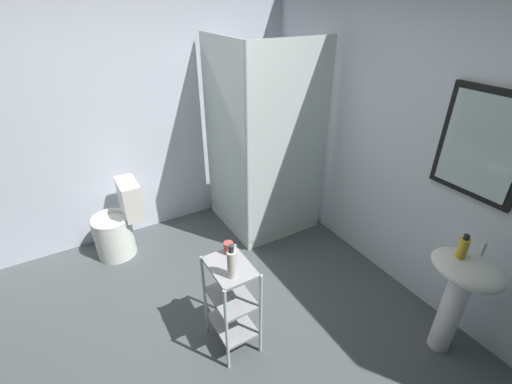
% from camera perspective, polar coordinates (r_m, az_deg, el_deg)
% --- Properties ---
extents(ground_plane, '(4.20, 4.20, 0.02)m').
position_cam_1_polar(ground_plane, '(2.89, -8.09, -24.02)').
color(ground_plane, '#494F50').
extents(wall_back, '(4.20, 0.14, 2.50)m').
position_cam_1_polar(wall_back, '(3.08, 23.64, 7.10)').
color(wall_back, silver).
rests_on(wall_back, ground_plane).
extents(wall_left, '(0.10, 4.20, 2.50)m').
position_cam_1_polar(wall_left, '(3.69, -21.17, 11.01)').
color(wall_left, silver).
rests_on(wall_left, ground_plane).
extents(shower_stall, '(0.92, 0.92, 2.00)m').
position_cam_1_polar(shower_stall, '(3.80, 0.73, 0.60)').
color(shower_stall, white).
rests_on(shower_stall, ground_plane).
extents(pedestal_sink, '(0.46, 0.37, 0.81)m').
position_cam_1_polar(pedestal_sink, '(2.80, 30.14, -13.29)').
color(pedestal_sink, white).
rests_on(pedestal_sink, ground_plane).
extents(sink_faucet, '(0.03, 0.03, 0.10)m').
position_cam_1_polar(sink_faucet, '(2.73, 32.94, -7.78)').
color(sink_faucet, silver).
rests_on(sink_faucet, pedestal_sink).
extents(toilet, '(0.37, 0.49, 0.76)m').
position_cam_1_polar(toilet, '(3.72, -21.48, -5.15)').
color(toilet, white).
rests_on(toilet, ground_plane).
extents(storage_cart, '(0.38, 0.28, 0.74)m').
position_cam_1_polar(storage_cart, '(2.58, -3.98, -16.94)').
color(storage_cart, silver).
rests_on(storage_cart, ground_plane).
extents(hand_soap_bottle, '(0.06, 0.06, 0.18)m').
position_cam_1_polar(hand_soap_bottle, '(2.63, 30.53, -7.78)').
color(hand_soap_bottle, gold).
rests_on(hand_soap_bottle, pedestal_sink).
extents(lotion_bottle_white, '(0.06, 0.06, 0.25)m').
position_cam_1_polar(lotion_bottle_white, '(2.22, -3.95, -11.47)').
color(lotion_bottle_white, white).
rests_on(lotion_bottle_white, storage_cart).
extents(rinse_cup, '(0.07, 0.07, 0.09)m').
position_cam_1_polar(rinse_cup, '(2.44, -4.49, -9.01)').
color(rinse_cup, '#B24742').
rests_on(rinse_cup, storage_cart).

